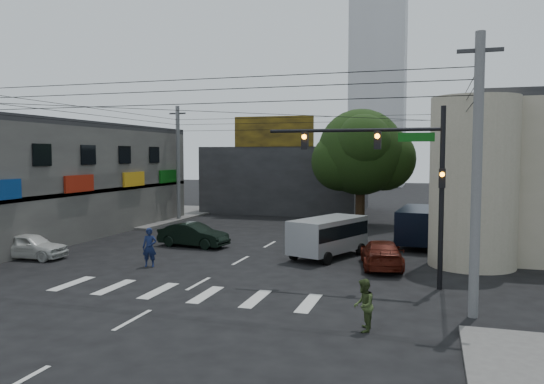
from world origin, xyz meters
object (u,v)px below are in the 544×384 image
at_px(utility_pole_near_right, 477,177).
at_px(maroon_sedan, 381,254).
at_px(utility_pole_far_left, 178,163).
at_px(white_compact, 30,246).
at_px(utility_pole_far_right, 453,165).
at_px(dark_sedan, 193,235).
at_px(navy_van, 419,227).
at_px(pedestrian_olive, 364,305).
at_px(silver_minivan, 328,238).
at_px(traffic_gantry, 398,167).
at_px(traffic_officer, 150,247).
at_px(street_tree, 361,152).

height_order(utility_pole_near_right, maroon_sedan, utility_pole_near_right).
relative_size(utility_pole_far_left, white_compact, 2.34).
bearing_deg(utility_pole_far_right, white_compact, -141.64).
distance_m(dark_sedan, navy_van, 13.15).
bearing_deg(utility_pole_far_right, navy_van, -106.65).
bearing_deg(utility_pole_far_left, utility_pole_far_right, 0.00).
bearing_deg(white_compact, pedestrian_olive, -112.46).
bearing_deg(silver_minivan, navy_van, -18.60).
bearing_deg(utility_pole_near_right, maroon_sedan, 117.45).
distance_m(utility_pole_near_right, white_compact, 21.72).
xyz_separation_m(utility_pole_near_right, pedestrian_olive, (-3.26, -2.43, -3.80)).
height_order(traffic_gantry, utility_pole_far_left, utility_pole_far_left).
height_order(dark_sedan, maroon_sedan, dark_sedan).
distance_m(utility_pole_near_right, dark_sedan, 17.80).
bearing_deg(utility_pole_far_left, maroon_sedan, -37.99).
height_order(utility_pole_far_left, white_compact, utility_pole_far_left).
xyz_separation_m(utility_pole_near_right, utility_pole_far_right, (0.00, 20.50, 0.00)).
bearing_deg(maroon_sedan, pedestrian_olive, 82.03).
xyz_separation_m(dark_sedan, pedestrian_olive, (11.25, -11.97, 0.11)).
xyz_separation_m(utility_pole_near_right, navy_van, (-2.04, 13.68, -3.50)).
height_order(traffic_gantry, maroon_sedan, traffic_gantry).
relative_size(traffic_gantry, traffic_officer, 3.88).
bearing_deg(street_tree, navy_van, -60.30).
bearing_deg(traffic_gantry, maroon_sedan, 104.95).
bearing_deg(pedestrian_olive, maroon_sedan, -179.47).
height_order(maroon_sedan, traffic_officer, traffic_officer).
bearing_deg(traffic_gantry, white_compact, 178.81).
xyz_separation_m(dark_sedan, white_compact, (-6.48, -5.66, -0.02)).
height_order(utility_pole_near_right, utility_pole_far_right, same).
bearing_deg(pedestrian_olive, utility_pole_far_left, -143.72).
height_order(traffic_gantry, traffic_officer, traffic_gantry).
relative_size(navy_van, traffic_officer, 3.04).
distance_m(dark_sedan, maroon_sedan, 11.25).
relative_size(utility_pole_far_left, utility_pole_far_right, 1.00).
height_order(maroon_sedan, silver_minivan, silver_minivan).
relative_size(utility_pole_near_right, utility_pole_far_right, 1.00).
bearing_deg(maroon_sedan, silver_minivan, -40.37).
distance_m(utility_pole_far_right, dark_sedan, 18.61).
xyz_separation_m(navy_van, traffic_officer, (-12.09, -9.77, -0.17)).
distance_m(utility_pole_far_left, white_compact, 17.08).
bearing_deg(dark_sedan, utility_pole_far_right, -45.65).
height_order(utility_pole_near_right, pedestrian_olive, utility_pole_near_right).
xyz_separation_m(traffic_gantry, white_compact, (-18.32, 0.38, -4.17)).
height_order(utility_pole_far_right, dark_sedan, utility_pole_far_right).
xyz_separation_m(street_tree, pedestrian_olive, (3.24, -23.93, -4.68)).
height_order(dark_sedan, navy_van, navy_van).
bearing_deg(pedestrian_olive, navy_van, 174.21).
xyz_separation_m(maroon_sedan, silver_minivan, (-2.86, 1.68, 0.37)).
distance_m(maroon_sedan, navy_van, 6.97).
xyz_separation_m(utility_pole_far_right, white_compact, (-21.00, -16.62, -3.94)).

